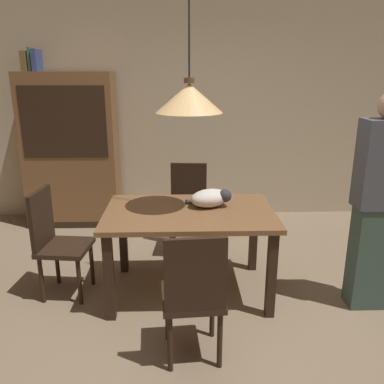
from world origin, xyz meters
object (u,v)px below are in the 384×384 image
object	(u,v)px
chair_left_side	(55,238)
book_green_slim	(32,59)
dining_table	(189,222)
chair_far_back	(188,204)
chair_near_front	(194,292)
person_standing	(377,205)
cat_sleeping	(211,198)
book_blue_wide	(37,60)
hutch_bookcase	(72,154)
book_brown_thick	(27,61)
pendant_lamp	(189,98)

from	to	relation	value
chair_left_side	book_green_slim	size ratio (longest dim) A/B	3.58
dining_table	chair_far_back	size ratio (longest dim) A/B	1.51
book_green_slim	chair_left_side	bearing A→B (deg)	-69.91
dining_table	book_green_slim	world-z (taller)	book_green_slim
chair_near_front	person_standing	world-z (taller)	person_standing
dining_table	book_green_slim	distance (m)	2.80
dining_table	cat_sleeping	size ratio (longest dim) A/B	3.43
book_blue_wide	hutch_bookcase	bearing A→B (deg)	-0.29
cat_sleeping	hutch_bookcase	bearing A→B (deg)	134.34
chair_near_front	hutch_bookcase	distance (m)	2.98
chair_near_front	book_brown_thick	world-z (taller)	book_brown_thick
chair_near_front	book_blue_wide	bearing A→B (deg)	123.22
chair_left_side	chair_far_back	bearing A→B (deg)	37.48
book_blue_wide	book_green_slim	bearing A→B (deg)	180.00
dining_table	hutch_bookcase	world-z (taller)	hutch_bookcase
chair_near_front	book_blue_wide	world-z (taller)	book_blue_wide
dining_table	hutch_bookcase	xyz separation A→B (m)	(-1.40, 1.72, 0.24)
chair_far_back	chair_left_side	xyz separation A→B (m)	(-1.13, -0.87, 0.00)
dining_table	chair_left_side	xyz separation A→B (m)	(-1.13, 0.01, -0.14)
book_brown_thick	person_standing	world-z (taller)	book_brown_thick
book_green_slim	book_blue_wide	distance (m)	0.06
chair_left_side	book_brown_thick	size ratio (longest dim) A/B	3.88
cat_sleeping	book_blue_wide	world-z (taller)	book_blue_wide
dining_table	chair_near_front	size ratio (longest dim) A/B	1.51
dining_table	chair_far_back	xyz separation A→B (m)	(0.01, 0.88, -0.14)
pendant_lamp	book_brown_thick	size ratio (longest dim) A/B	5.42
book_brown_thick	chair_far_back	bearing A→B (deg)	-24.89
chair_left_side	person_standing	bearing A→B (deg)	-5.65
cat_sleeping	pendant_lamp	distance (m)	0.86
chair_near_front	pendant_lamp	bearing A→B (deg)	90.39
chair_near_front	book_brown_thick	xyz separation A→B (m)	(-1.82, 2.60, 1.45)
chair_far_back	chair_left_side	world-z (taller)	same
dining_table	book_blue_wide	size ratio (longest dim) A/B	5.83
dining_table	book_brown_thick	bearing A→B (deg)	136.50
book_brown_thick	cat_sleeping	bearing A→B (deg)	-39.02
cat_sleeping	chair_near_front	bearing A→B (deg)	-100.42
chair_near_front	book_brown_thick	distance (m)	3.49
chair_far_back	person_standing	size ratio (longest dim) A/B	0.54
cat_sleeping	pendant_lamp	world-z (taller)	pendant_lamp
chair_near_front	chair_left_side	xyz separation A→B (m)	(-1.13, 0.89, 0.00)
chair_left_side	hutch_bookcase	size ratio (longest dim) A/B	0.50
chair_left_side	person_standing	xyz separation A→B (m)	(2.57, -0.25, 0.36)
hutch_bookcase	book_blue_wide	distance (m)	1.12
hutch_bookcase	book_green_slim	bearing A→B (deg)	179.76
pendant_lamp	book_brown_thick	world-z (taller)	pendant_lamp
chair_far_back	chair_left_side	bearing A→B (deg)	-142.52
chair_left_side	person_standing	size ratio (longest dim) A/B	0.54
dining_table	cat_sleeping	xyz separation A→B (m)	(0.19, 0.10, 0.18)
chair_far_back	book_blue_wide	bearing A→B (deg)	153.62
chair_near_front	pendant_lamp	distance (m)	1.45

